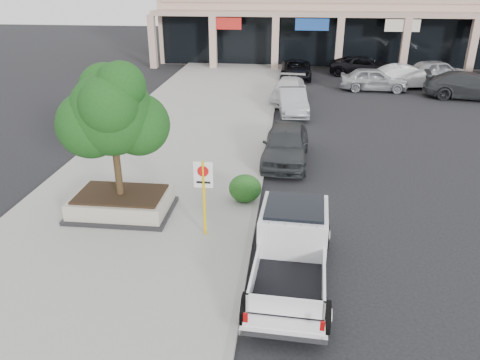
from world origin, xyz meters
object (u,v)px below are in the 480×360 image
(pickup_truck, at_px, (291,252))
(curb_car_d, at_px, (296,70))
(curb_car_c, at_px, (289,90))
(lot_car_b, at_px, (407,77))
(no_parking_sign, at_px, (204,188))
(curb_car_b, at_px, (292,101))
(lot_car_d, at_px, (364,66))
(lot_car_e, at_px, (436,71))
(lot_car_a, at_px, (374,79))
(lot_car_c, at_px, (471,86))
(curb_car_a, at_px, (286,144))
(planter, at_px, (122,203))
(planter_tree, at_px, (118,113))

(pickup_truck, distance_m, curb_car_d, 25.33)
(curb_car_c, distance_m, lot_car_b, 9.13)
(no_parking_sign, height_order, lot_car_b, no_parking_sign)
(curb_car_c, bearing_deg, no_parking_sign, -91.29)
(curb_car_c, relative_size, curb_car_d, 0.98)
(curb_car_b, height_order, curb_car_d, curb_car_b)
(curb_car_d, distance_m, lot_car_b, 7.88)
(curb_car_b, xyz_separation_m, lot_car_d, (5.36, 11.29, 0.03))
(curb_car_b, relative_size, lot_car_e, 0.85)
(lot_car_a, xyz_separation_m, lot_car_c, (5.68, -1.58, 0.05))
(lot_car_c, bearing_deg, lot_car_b, 62.36)
(lot_car_c, relative_size, lot_car_d, 1.08)
(curb_car_d, bearing_deg, curb_car_b, -91.48)
(curb_car_a, bearing_deg, lot_car_d, 75.99)
(lot_car_a, relative_size, lot_car_c, 0.80)
(curb_car_a, bearing_deg, curb_car_b, 91.02)
(curb_car_d, bearing_deg, pickup_truck, -90.53)
(pickup_truck, bearing_deg, lot_car_d, 81.84)
(lot_car_b, relative_size, lot_car_d, 0.91)
(planter, relative_size, no_parking_sign, 1.39)
(no_parking_sign, bearing_deg, curb_car_d, 83.69)
(curb_car_c, distance_m, lot_car_c, 11.44)
(lot_car_a, xyz_separation_m, lot_car_d, (0.02, 5.06, -0.04))
(curb_car_b, distance_m, lot_car_b, 10.56)
(curb_car_a, height_order, curb_car_c, curb_car_a)
(lot_car_c, height_order, lot_car_e, lot_car_e)
(planter, bearing_deg, lot_car_a, 60.82)
(pickup_truck, distance_m, lot_car_c, 23.09)
(pickup_truck, xyz_separation_m, lot_car_d, (5.25, 26.99, -0.11))
(lot_car_e, bearing_deg, pickup_truck, 134.69)
(curb_car_a, bearing_deg, lot_car_a, 70.45)
(lot_car_d, bearing_deg, pickup_truck, 178.81)
(planter_tree, relative_size, lot_car_b, 0.85)
(planter, relative_size, lot_car_d, 0.62)
(pickup_truck, relative_size, curb_car_b, 1.26)
(planter_tree, bearing_deg, lot_car_a, 60.93)
(pickup_truck, height_order, lot_car_a, pickup_truck)
(curb_car_c, bearing_deg, curb_car_d, 92.41)
(planter_tree, relative_size, lot_car_e, 0.82)
(curb_car_a, distance_m, lot_car_e, 19.46)
(curb_car_b, bearing_deg, planter, -118.88)
(planter, xyz_separation_m, curb_car_c, (5.06, 15.59, 0.20))
(lot_car_b, bearing_deg, curb_car_a, 144.18)
(curb_car_c, xyz_separation_m, lot_car_d, (5.62, 8.55, 0.04))
(planter_tree, relative_size, curb_car_a, 0.88)
(curb_car_c, relative_size, lot_car_e, 0.95)
(planter_tree, height_order, no_parking_sign, planter_tree)
(curb_car_c, bearing_deg, lot_car_b, 35.58)
(planter, height_order, curb_car_b, curb_car_b)
(curb_car_a, xyz_separation_m, lot_car_a, (5.54, 13.64, -0.01))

